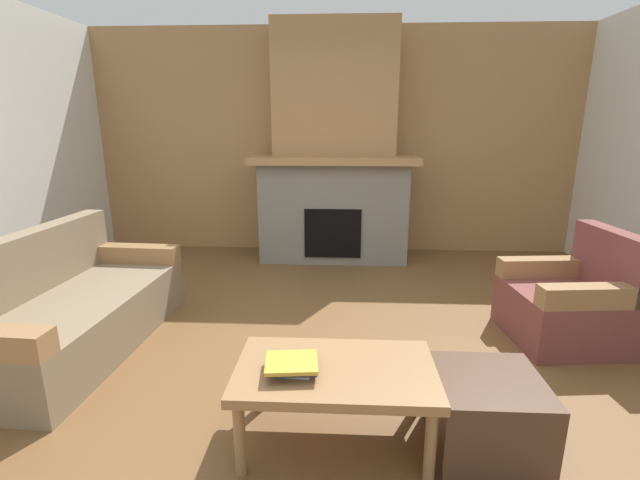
# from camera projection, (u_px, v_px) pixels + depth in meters

# --- Properties ---
(ground) EXTENTS (9.00, 9.00, 0.00)m
(ground) POSITION_uv_depth(u_px,v_px,m) (324.00, 369.00, 3.01)
(ground) COLOR brown
(wall_back_wood_panel) EXTENTS (6.00, 0.12, 2.70)m
(wall_back_wood_panel) POSITION_uv_depth(u_px,v_px,m) (335.00, 143.00, 5.55)
(wall_back_wood_panel) COLOR #A87A4C
(wall_back_wood_panel) RESTS_ON ground
(fireplace) EXTENTS (1.90, 0.82, 2.70)m
(fireplace) POSITION_uv_depth(u_px,v_px,m) (334.00, 161.00, 5.24)
(fireplace) COLOR gray
(fireplace) RESTS_ON ground
(couch) EXTENTS (0.93, 1.84, 0.85)m
(couch) POSITION_uv_depth(u_px,v_px,m) (69.00, 311.00, 3.24)
(couch) COLOR #847056
(couch) RESTS_ON ground
(armchair) EXTENTS (0.83, 0.83, 0.85)m
(armchair) POSITION_uv_depth(u_px,v_px,m) (571.00, 303.00, 3.36)
(armchair) COLOR brown
(armchair) RESTS_ON ground
(coffee_table) EXTENTS (1.00, 0.60, 0.43)m
(coffee_table) POSITION_uv_depth(u_px,v_px,m) (336.00, 377.00, 2.24)
(coffee_table) COLOR #997047
(coffee_table) RESTS_ON ground
(ottoman) EXTENTS (0.52, 0.52, 0.40)m
(ottoman) POSITION_uv_depth(u_px,v_px,m) (486.00, 414.00, 2.23)
(ottoman) COLOR #4C3323
(ottoman) RESTS_ON ground
(book_stack_near_edge) EXTENTS (0.27, 0.25, 0.07)m
(book_stack_near_edge) POSITION_uv_depth(u_px,v_px,m) (292.00, 364.00, 2.18)
(book_stack_near_edge) COLOR beige
(book_stack_near_edge) RESTS_ON coffee_table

